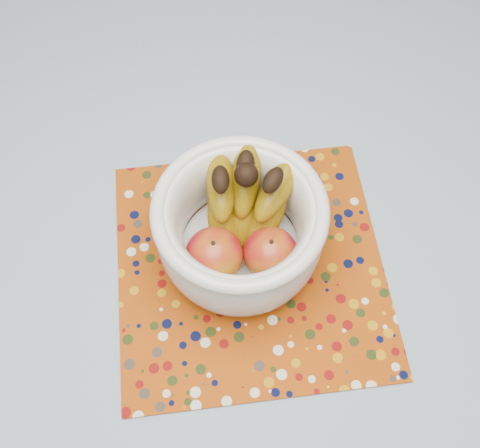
# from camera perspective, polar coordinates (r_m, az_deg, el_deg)

# --- Properties ---
(table) EXTENTS (1.20, 1.20, 0.75)m
(table) POSITION_cam_1_polar(r_m,az_deg,el_deg) (0.86, -1.27, -6.24)
(table) COLOR brown
(table) RESTS_ON ground
(tablecloth) EXTENTS (1.32, 1.32, 0.01)m
(tablecloth) POSITION_cam_1_polar(r_m,az_deg,el_deg) (0.78, -1.39, -4.05)
(tablecloth) COLOR #668DAA
(tablecloth) RESTS_ON table
(placemat) EXTENTS (0.41, 0.41, 0.00)m
(placemat) POSITION_cam_1_polar(r_m,az_deg,el_deg) (0.77, 1.05, -4.28)
(placemat) COLOR #913907
(placemat) RESTS_ON tablecloth
(fruit_bowl) EXTENTS (0.22, 0.22, 0.16)m
(fruit_bowl) POSITION_cam_1_polar(r_m,az_deg,el_deg) (0.71, 0.31, 0.16)
(fruit_bowl) COLOR silver
(fruit_bowl) RESTS_ON placemat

